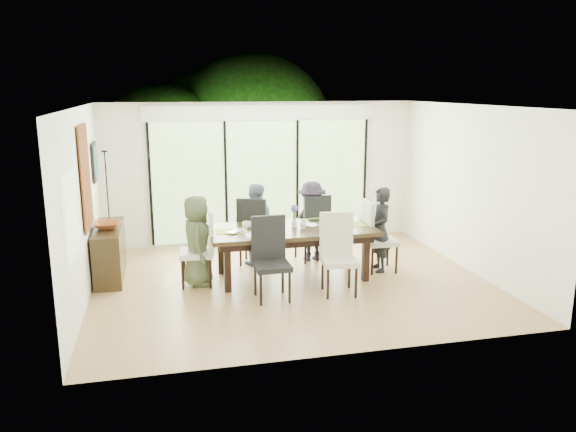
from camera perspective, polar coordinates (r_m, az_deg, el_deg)
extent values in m
cube|color=olive|center=(8.82, 0.37, -6.74)|extent=(6.00, 5.00, 0.01)
cube|color=white|center=(8.30, 0.40, 11.16)|extent=(6.00, 5.00, 0.01)
cube|color=white|center=(10.88, -2.71, 4.41)|extent=(6.00, 0.02, 2.70)
cube|color=silver|center=(6.11, 5.89, -2.47)|extent=(6.00, 0.02, 2.70)
cube|color=white|center=(8.30, -20.27, 0.92)|extent=(0.02, 5.00, 2.70)
cube|color=white|center=(9.60, 18.15, 2.62)|extent=(0.02, 5.00, 2.70)
cube|color=#598C3F|center=(10.86, -2.66, 3.60)|extent=(4.20, 0.02, 2.30)
cube|color=white|center=(10.72, -2.73, 10.46)|extent=(4.40, 0.06, 0.28)
cube|color=black|center=(10.68, -13.82, 3.07)|extent=(0.05, 0.04, 2.30)
cube|color=black|center=(10.75, -6.33, 3.43)|extent=(0.05, 0.04, 2.30)
cube|color=black|center=(11.00, 0.94, 3.73)|extent=(0.05, 0.04, 2.30)
cube|color=black|center=(11.42, 7.79, 3.95)|extent=(0.05, 0.04, 2.30)
cube|color=#8CAD7F|center=(7.10, -21.17, 0.15)|extent=(0.02, 0.90, 1.00)
cube|color=brown|center=(12.02, -3.41, -1.59)|extent=(6.00, 1.80, 0.10)
cube|color=brown|center=(12.66, -4.06, 1.93)|extent=(6.00, 0.08, 0.06)
sphere|color=#14380F|center=(13.36, -12.50, 6.11)|extent=(3.20, 3.20, 3.20)
sphere|color=#14380F|center=(14.11, -3.57, 8.21)|extent=(4.00, 4.00, 4.00)
sphere|color=#14380F|center=(13.82, 4.45, 5.84)|extent=(2.80, 2.80, 2.80)
sphere|color=#14380F|center=(14.69, -7.90, 7.60)|extent=(3.60, 3.60, 3.60)
cube|color=black|center=(8.81, 0.41, -1.42)|extent=(2.59, 1.19, 0.06)
cube|color=black|center=(8.84, 0.41, -2.03)|extent=(2.38, 0.97, 0.11)
cube|color=black|center=(8.34, -6.16, -5.25)|extent=(0.10, 0.10, 0.75)
cube|color=black|center=(8.84, 7.91, -4.23)|extent=(0.10, 0.10, 0.75)
cube|color=black|center=(9.15, -6.83, -3.60)|extent=(0.10, 0.10, 0.75)
cube|color=black|center=(9.61, 6.08, -2.77)|extent=(0.10, 0.10, 0.75)
imported|color=#485438|center=(8.62, -9.21, -2.48)|extent=(0.46, 0.68, 1.39)
imported|color=black|center=(9.28, 9.33, -1.37)|extent=(0.42, 0.66, 1.39)
imported|color=slate|center=(9.53, -3.39, -0.83)|extent=(0.72, 0.54, 1.39)
imported|color=#251E2E|center=(9.74, 2.42, -0.52)|extent=(0.69, 0.48, 1.39)
cube|color=#B2C646|center=(8.64, -5.73, -1.54)|extent=(0.48, 0.35, 0.01)
cube|color=olive|center=(9.06, 6.26, -0.86)|extent=(0.48, 0.35, 0.01)
cube|color=#A0C345|center=(9.09, -2.94, -0.75)|extent=(0.48, 0.35, 0.01)
cube|color=#93B03E|center=(9.31, 3.13, -0.42)|extent=(0.48, 0.35, 0.01)
cube|color=white|center=(8.41, -2.76, -1.89)|extent=(0.48, 0.35, 0.01)
cube|color=black|center=(9.06, -2.26, -0.73)|extent=(0.28, 0.19, 0.01)
cube|color=black|center=(9.25, 2.92, -0.46)|extent=(0.26, 0.18, 0.01)
cube|color=white|center=(8.94, 4.85, -1.03)|extent=(0.32, 0.24, 0.00)
cube|color=white|center=(8.40, -2.76, -1.79)|extent=(0.28, 0.28, 0.03)
cube|color=orange|center=(8.40, -2.76, -1.66)|extent=(0.22, 0.22, 0.02)
cylinder|color=silver|center=(8.85, 0.65, -0.72)|extent=(0.09, 0.09, 0.13)
cylinder|color=#337226|center=(8.82, 0.65, 0.10)|extent=(0.04, 0.04, 0.17)
sphere|color=#4D45AD|center=(8.79, 0.65, 0.79)|extent=(0.12, 0.12, 0.12)
imported|color=silver|center=(8.55, -4.98, -1.60)|extent=(0.42, 0.41, 0.03)
imported|color=white|center=(8.80, -4.25, -0.91)|extent=(0.18, 0.18, 0.10)
imported|color=white|center=(8.73, 1.52, -1.00)|extent=(0.15, 0.15, 0.10)
imported|color=white|center=(9.10, 5.17, -0.47)|extent=(0.14, 0.14, 0.10)
imported|color=white|center=(8.91, 1.90, -0.99)|extent=(0.27, 0.30, 0.02)
cube|color=black|center=(9.37, -17.66, -3.51)|extent=(0.41, 1.46, 0.82)
imported|color=brown|center=(9.15, -17.90, -0.91)|extent=(0.43, 0.43, 0.11)
cylinder|color=black|center=(9.60, -17.68, -0.48)|extent=(0.09, 0.09, 0.04)
cylinder|color=black|center=(9.49, -17.92, 2.89)|extent=(0.02, 0.02, 1.14)
cylinder|color=black|center=(9.41, -18.16, 6.27)|extent=(0.09, 0.09, 0.03)
cylinder|color=silver|center=(9.41, -18.18, 6.60)|extent=(0.03, 0.03, 0.09)
cube|color=#8C3D14|center=(8.63, -19.88, 3.74)|extent=(0.02, 1.00, 1.50)
cube|color=black|center=(9.90, -19.07, 5.20)|extent=(0.03, 0.55, 0.65)
cube|color=#18464F|center=(9.90, -18.96, 5.21)|extent=(0.01, 0.45, 0.55)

